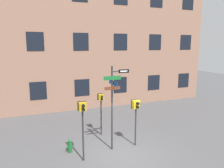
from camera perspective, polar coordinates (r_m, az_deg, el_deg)
name	(u,v)px	position (r m, az deg, el deg)	size (l,w,h in m)	color
ground_plane	(124,155)	(11.23, 3.11, -18.06)	(60.00, 60.00, 0.00)	#515154
building_facade	(80,42)	(18.08, -8.35, 10.86)	(24.00, 0.64, 11.14)	#936B56
street_sign_pole	(113,100)	(10.86, 0.37, -4.09)	(1.35, 1.06, 4.31)	#2D2D33
pedestrian_signal_left	(83,115)	(9.97, -7.69, -8.09)	(0.38, 0.40, 2.82)	#2D2D33
pedestrian_signal_right	(136,109)	(11.52, 6.28, -6.62)	(0.41, 0.40, 2.51)	#2D2D33
pedestrian_signal_across	(101,104)	(12.83, -2.88, -5.12)	(0.35, 0.40, 2.51)	#2D2D33
fire_hydrant	(70,146)	(11.53, -10.94, -15.66)	(0.37, 0.21, 0.67)	#196028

